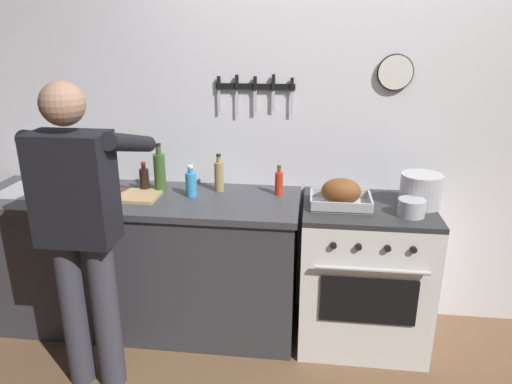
% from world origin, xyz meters
% --- Properties ---
extents(wall_back, '(6.00, 0.13, 2.60)m').
position_xyz_m(wall_back, '(0.00, 1.35, 1.30)').
color(wall_back, silver).
rests_on(wall_back, ground).
extents(counter_block, '(2.03, 0.65, 0.90)m').
position_xyz_m(counter_block, '(-1.21, 0.99, 0.46)').
color(counter_block, '#38383D').
rests_on(counter_block, ground).
extents(stove, '(0.76, 0.67, 0.90)m').
position_xyz_m(stove, '(0.22, 0.99, 0.45)').
color(stove, white).
rests_on(stove, ground).
extents(person_cook, '(0.51, 0.63, 1.66)m').
position_xyz_m(person_cook, '(-1.27, 0.42, 0.95)').
color(person_cook, '#383842').
rests_on(person_cook, ground).
extents(roasting_pan, '(0.35, 0.26, 0.17)m').
position_xyz_m(roasting_pan, '(0.05, 0.96, 0.97)').
color(roasting_pan, '#B7B7BC').
rests_on(roasting_pan, stove).
extents(stock_pot, '(0.24, 0.24, 0.19)m').
position_xyz_m(stock_pot, '(0.51, 1.02, 1.00)').
color(stock_pot, '#B7B7BC').
rests_on(stock_pot, stove).
extents(saucepan, '(0.15, 0.15, 0.09)m').
position_xyz_m(saucepan, '(0.43, 0.86, 0.95)').
color(saucepan, '#B7B7BC').
rests_on(saucepan, stove).
extents(cutting_board, '(0.36, 0.24, 0.02)m').
position_xyz_m(cutting_board, '(-1.23, 0.96, 0.91)').
color(cutting_board, tan).
rests_on(cutting_board, counter_block).
extents(bottle_dish_soap, '(0.07, 0.07, 0.20)m').
position_xyz_m(bottle_dish_soap, '(-0.85, 1.02, 0.98)').
color(bottle_dish_soap, '#338CCC').
rests_on(bottle_dish_soap, counter_block).
extents(bottle_vinegar, '(0.06, 0.06, 0.24)m').
position_xyz_m(bottle_vinegar, '(-0.70, 1.14, 1.00)').
color(bottle_vinegar, '#997F4C').
rests_on(bottle_vinegar, counter_block).
extents(bottle_hot_sauce, '(0.05, 0.05, 0.19)m').
position_xyz_m(bottle_hot_sauce, '(-0.32, 1.12, 0.98)').
color(bottle_hot_sauce, red).
rests_on(bottle_hot_sauce, counter_block).
extents(bottle_soy_sauce, '(0.06, 0.06, 0.19)m').
position_xyz_m(bottle_soy_sauce, '(-1.17, 1.08, 0.98)').
color(bottle_soy_sauce, black).
rests_on(bottle_soy_sauce, counter_block).
extents(bottle_olive_oil, '(0.07, 0.07, 0.31)m').
position_xyz_m(bottle_olive_oil, '(-1.07, 1.08, 1.03)').
color(bottle_olive_oil, '#385623').
rests_on(bottle_olive_oil, counter_block).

